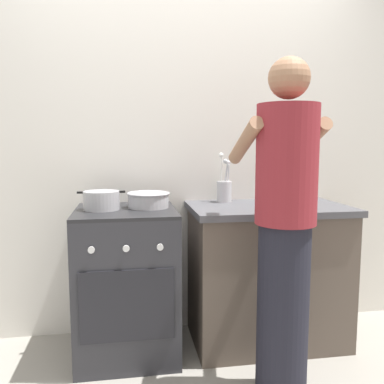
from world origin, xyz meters
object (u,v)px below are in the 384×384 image
object	(u,v)px
stove_range	(127,282)
spice_bottle	(280,199)
pot	(102,200)
oil_bottle	(299,187)
utensil_crock	(224,189)
mixing_bowl	(148,199)
person	(284,231)

from	to	relation	value
stove_range	spice_bottle	distance (m)	1.08
stove_range	pot	size ratio (longest dim) A/B	3.21
oil_bottle	stove_range	bearing A→B (deg)	-177.97
pot	spice_bottle	xyz separation A→B (m)	(1.11, -0.03, -0.02)
utensil_crock	oil_bottle	size ratio (longest dim) A/B	1.26
spice_bottle	pot	bearing A→B (deg)	178.46
utensil_crock	mixing_bowl	bearing A→B (deg)	-163.66
oil_bottle	person	xyz separation A→B (m)	(-0.34, -0.60, -0.15)
utensil_crock	pot	bearing A→B (deg)	-166.61
mixing_bowl	utensil_crock	size ratio (longest dim) A/B	0.80
stove_range	mixing_bowl	size ratio (longest dim) A/B	3.40
mixing_bowl	utensil_crock	xyz separation A→B (m)	(0.52, 0.15, 0.04)
spice_bottle	person	bearing A→B (deg)	-109.24
utensil_crock	oil_bottle	xyz separation A→B (m)	(0.46, -0.16, 0.02)
pot	person	world-z (taller)	person
oil_bottle	pot	bearing A→B (deg)	-178.59
mixing_bowl	person	bearing A→B (deg)	-43.63
stove_range	oil_bottle	bearing A→B (deg)	2.03
mixing_bowl	oil_bottle	bearing A→B (deg)	-0.42
stove_range	utensil_crock	xyz separation A→B (m)	(0.66, 0.20, 0.54)
stove_range	person	world-z (taller)	person
stove_range	mixing_bowl	distance (m)	0.52
mixing_bowl	oil_bottle	size ratio (longest dim) A/B	1.01
stove_range	person	size ratio (longest dim) A/B	0.53
stove_range	oil_bottle	distance (m)	1.25
pot	person	distance (m)	1.08
utensil_crock	person	world-z (taller)	person
oil_bottle	spice_bottle	bearing A→B (deg)	-157.92
mixing_bowl	utensil_crock	bearing A→B (deg)	16.34
spice_bottle	person	world-z (taller)	person
spice_bottle	mixing_bowl	bearing A→B (deg)	175.30
pot	utensil_crock	bearing A→B (deg)	13.39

